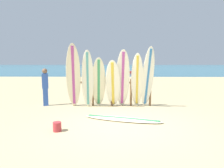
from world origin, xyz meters
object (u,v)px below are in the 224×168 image
(surfboard_leaning_right, at_px, (137,81))
(surfboard_lying_on_sand, at_px, (123,119))
(surfboard_leaning_left, at_px, (88,79))
(surfboard_leaning_center, at_px, (113,84))
(small_boat_offshore, at_px, (123,72))
(surfboard_leaning_far_left, at_px, (73,76))
(sand_bucket, at_px, (57,127))
(surfboard_leaning_far_right, at_px, (148,78))
(surfboard_leaning_center_left, at_px, (99,82))
(beachgoer_standing, at_px, (45,85))
(surfboard_leaning_center_right, at_px, (123,79))
(surfboard_rack, at_px, (112,89))

(surfboard_leaning_right, bearing_deg, surfboard_lying_on_sand, -110.06)
(surfboard_leaning_left, distance_m, surfboard_leaning_center, 1.01)
(surfboard_lying_on_sand, bearing_deg, small_boat_offshore, 87.87)
(surfboard_leaning_center, distance_m, surfboard_lying_on_sand, 1.97)
(surfboard_leaning_far_left, height_order, sand_bucket, surfboard_leaning_far_left)
(surfboard_leaning_left, height_order, surfboard_leaning_far_right, surfboard_leaning_far_right)
(surfboard_leaning_far_right, bearing_deg, surfboard_leaning_center_left, 178.07)
(surfboard_leaning_far_left, distance_m, beachgoer_standing, 1.38)
(surfboard_leaning_left, xyz_separation_m, surfboard_leaning_center, (0.99, 0.09, -0.19))
(surfboard_leaning_center_left, height_order, surfboard_leaning_far_right, surfboard_leaning_far_right)
(surfboard_leaning_far_left, xyz_separation_m, small_boat_offshore, (2.80, 22.87, -1.01))
(surfboard_leaning_center, xyz_separation_m, sand_bucket, (-1.44, -2.76, -0.83))
(surfboard_leaning_center, relative_size, surfboard_lying_on_sand, 0.74)
(small_boat_offshore, bearing_deg, surfboard_leaning_center_right, -92.16)
(surfboard_leaning_center, xyz_separation_m, surfboard_leaning_center_right, (0.39, 0.03, 0.20))
(surfboard_leaning_center, relative_size, small_boat_offshore, 0.63)
(surfboard_leaning_center_right, xyz_separation_m, surfboard_leaning_far_right, (0.99, -0.04, 0.06))
(surfboard_leaning_right, distance_m, beachgoer_standing, 3.80)
(surfboard_leaning_left, height_order, small_boat_offshore, surfboard_leaning_left)
(surfboard_rack, bearing_deg, surfboard_lying_on_sand, -79.31)
(beachgoer_standing, bearing_deg, small_boat_offshore, 79.75)
(surfboard_leaning_center_right, xyz_separation_m, sand_bucket, (-1.83, -2.79, -1.03))
(beachgoer_standing, bearing_deg, surfboard_leaning_center, -5.23)
(surfboard_leaning_left, xyz_separation_m, surfboard_leaning_right, (1.96, 0.11, -0.06))
(surfboard_leaning_center_right, relative_size, sand_bucket, 9.33)
(surfboard_leaning_center, xyz_separation_m, surfboard_leaning_far_right, (1.38, -0.00, 0.26))
(surfboard_leaning_center, bearing_deg, beachgoer_standing, 174.77)
(surfboard_rack, relative_size, beachgoer_standing, 2.10)
(surfboard_leaning_center, xyz_separation_m, small_boat_offshore, (1.25, 22.75, -0.70))
(surfboard_rack, xyz_separation_m, surfboard_lying_on_sand, (0.38, -2.03, -0.66))
(surfboard_rack, height_order, surfboard_lying_on_sand, surfboard_rack)
(surfboard_leaning_left, distance_m, surfboard_lying_on_sand, 2.37)
(surfboard_leaning_far_left, bearing_deg, surfboard_lying_on_sand, -40.16)
(surfboard_leaning_right, distance_m, small_boat_offshore, 22.75)
(surfboard_leaning_far_left, relative_size, surfboard_leaning_right, 1.16)
(surfboard_leaning_center_left, height_order, surfboard_lying_on_sand, surfboard_leaning_center_left)
(surfboard_leaning_center_right, bearing_deg, surfboard_leaning_center_left, 178.31)
(surfboard_leaning_far_left, bearing_deg, surfboard_leaning_center_right, 4.44)
(surfboard_leaning_center, bearing_deg, surfboard_leaning_center_left, 173.85)
(surfboard_leaning_far_right, height_order, beachgoer_standing, surfboard_leaning_far_right)
(surfboard_rack, distance_m, surfboard_leaning_center_left, 0.66)
(surfboard_leaning_far_right, bearing_deg, beachgoer_standing, 176.43)
(surfboard_leaning_far_left, xyz_separation_m, surfboard_leaning_far_right, (2.93, 0.11, -0.05))
(surfboard_lying_on_sand, xyz_separation_m, small_boat_offshore, (0.91, 24.46, 0.22))
(surfboard_leaning_far_left, xyz_separation_m, sand_bucket, (0.11, -2.64, -1.14))
(surfboard_leaning_far_left, xyz_separation_m, surfboard_leaning_center_left, (0.98, 0.18, -0.26))
(surfboard_rack, xyz_separation_m, surfboard_leaning_far_left, (-1.51, -0.43, 0.57))
(surfboard_leaning_far_left, relative_size, surfboard_lying_on_sand, 0.99)
(surfboard_leaning_left, relative_size, surfboard_leaning_right, 1.06)
(surfboard_leaning_center, relative_size, surfboard_leaning_far_right, 0.79)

